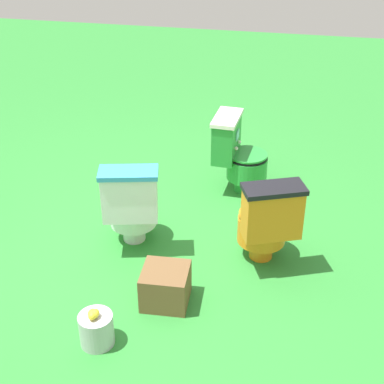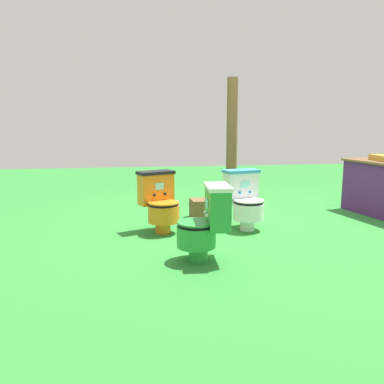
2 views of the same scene
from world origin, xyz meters
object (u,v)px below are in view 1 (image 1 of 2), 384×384
small_crate (166,286)px  toilet_white (132,205)px  toilet_green (238,154)px  lemon_bucket (96,329)px  toilet_orange (266,221)px

small_crate → toilet_white: bearing=34.4°
toilet_green → lemon_bucket: size_ratio=2.63×
toilet_green → lemon_bucket: (-2.14, 0.59, -0.25)m
toilet_white → toilet_green: 1.25m
toilet_green → toilet_orange: (-1.07, -0.36, 0.00)m
toilet_white → small_crate: 0.78m
toilet_green → toilet_orange: same height
small_crate → toilet_orange: bearing=-46.4°
toilet_orange → lemon_bucket: size_ratio=2.63×
toilet_white → toilet_green: bearing=43.2°
toilet_green → small_crate: bearing=-5.8°
toilet_green → lemon_bucket: bearing=-12.3°
toilet_green → small_crate: toilet_green is taller
toilet_orange → lemon_bucket: 1.45m
small_crate → lemon_bucket: bearing=145.3°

